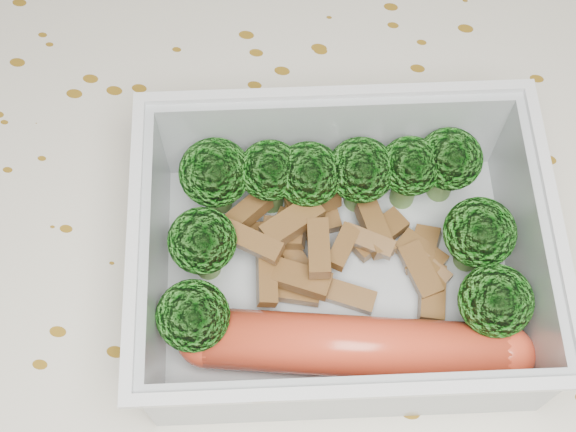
# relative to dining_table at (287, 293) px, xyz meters

# --- Properties ---
(dining_table) EXTENTS (1.40, 0.90, 0.75)m
(dining_table) POSITION_rel_dining_table_xyz_m (0.00, 0.00, 0.00)
(dining_table) COLOR brown
(dining_table) RESTS_ON ground
(tablecloth) EXTENTS (1.46, 0.96, 0.19)m
(tablecloth) POSITION_rel_dining_table_xyz_m (0.00, 0.00, 0.05)
(tablecloth) COLOR beige
(tablecloth) RESTS_ON dining_table
(lunch_container) EXTENTS (0.23, 0.20, 0.07)m
(lunch_container) POSITION_rel_dining_table_xyz_m (0.03, -0.02, 0.11)
(lunch_container) COLOR silver
(lunch_container) RESTS_ON tablecloth
(broccoli_florets) EXTENTS (0.18, 0.14, 0.05)m
(broccoli_florets) POSITION_rel_dining_table_xyz_m (0.03, 0.00, 0.13)
(broccoli_florets) COLOR #608C3F
(broccoli_florets) RESTS_ON lunch_container
(meat_pile) EXTENTS (0.12, 0.08, 0.03)m
(meat_pile) POSITION_rel_dining_table_xyz_m (0.03, -0.01, 0.11)
(meat_pile) COLOR brown
(meat_pile) RESTS_ON lunch_container
(sausage) EXTENTS (0.17, 0.05, 0.03)m
(sausage) POSITION_rel_dining_table_xyz_m (0.05, -0.06, 0.11)
(sausage) COLOR red
(sausage) RESTS_ON lunch_container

